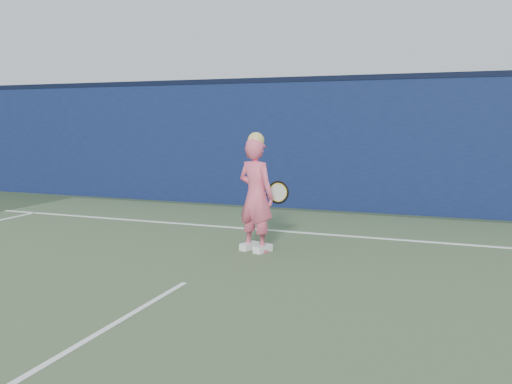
% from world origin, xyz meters
% --- Properties ---
extents(ground, '(80.00, 80.00, 0.00)m').
position_xyz_m(ground, '(0.00, 0.00, 0.00)').
color(ground, '#2E442A').
rests_on(ground, ground).
extents(backstop_wall, '(24.00, 0.40, 2.50)m').
position_xyz_m(backstop_wall, '(0.00, 6.50, 1.25)').
color(backstop_wall, '#0D163C').
rests_on(backstop_wall, ground).
extents(wall_cap, '(24.00, 0.42, 0.10)m').
position_xyz_m(wall_cap, '(0.00, 6.50, 2.55)').
color(wall_cap, black).
rests_on(wall_cap, backstop_wall).
extents(player, '(0.64, 0.53, 1.60)m').
position_xyz_m(player, '(0.20, 2.65, 0.77)').
color(player, '#EA5B79').
rests_on(player, ground).
extents(racket, '(0.57, 0.25, 0.32)m').
position_xyz_m(racket, '(0.36, 3.06, 0.75)').
color(racket, black).
rests_on(racket, ground).
extents(court_lines, '(11.00, 12.04, 0.01)m').
position_xyz_m(court_lines, '(0.00, -0.33, 0.01)').
color(court_lines, white).
rests_on(court_lines, court_surface).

